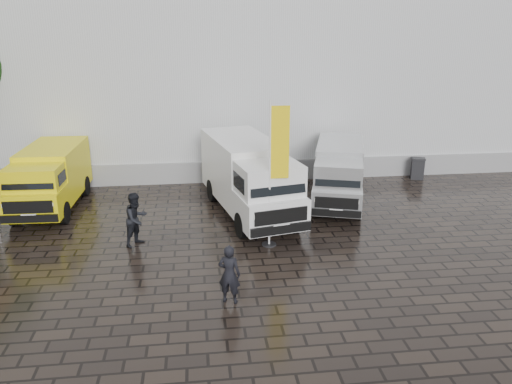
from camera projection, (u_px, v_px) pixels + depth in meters
ground at (274, 252)px, 16.60m from camera, size 120.00×120.00×0.00m
exhibition_hall at (267, 45)px, 29.94m from camera, size 44.00×16.00×12.00m
hall_plinth at (290, 169)px, 24.14m from camera, size 44.00×0.15×1.00m
van_yellow at (50, 180)px, 20.10m from camera, size 2.22×5.37×2.45m
van_white at (249, 179)px, 19.47m from camera, size 3.60×6.97×2.88m
van_silver at (339, 174)px, 20.85m from camera, size 3.43×5.92×2.44m
flagpole at (275, 167)px, 16.25m from camera, size 0.88×0.50×4.97m
wheelie_bin at (417, 168)px, 24.29m from camera, size 0.79×0.79×1.03m
person_front at (229, 274)px, 13.35m from camera, size 0.72×0.59×1.68m
person_tent at (136, 219)px, 16.87m from camera, size 1.12×1.15×1.86m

